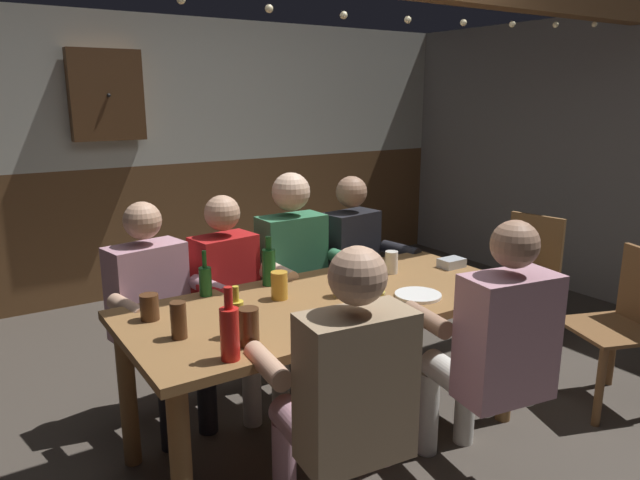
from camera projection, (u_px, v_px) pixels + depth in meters
ground_plane at (320, 430)px, 3.06m from camera, size 7.45×7.45×0.00m
back_wall_upper at (140, 91)px, 4.86m from camera, size 6.21×0.12×1.22m
back_wall_wainscot at (150, 229)px, 5.14m from camera, size 6.21×0.12×1.12m
dining_table at (330, 318)px, 2.83m from camera, size 1.94×0.86×0.76m
person_0 at (156, 306)px, 3.02m from camera, size 0.57×0.56×1.18m
person_1 at (234, 293)px, 3.24m from camera, size 0.52×0.56×1.17m
person_2 at (298, 269)px, 3.47m from camera, size 0.54×0.50×1.26m
person_3 at (361, 265)px, 3.70m from camera, size 0.52×0.56×1.21m
person_4 at (344, 393)px, 2.09m from camera, size 0.56×0.56×1.23m
person_5 at (493, 344)px, 2.50m from camera, size 0.57×0.57×1.22m
chair_empty_near_left at (525, 274)px, 4.13m from camera, size 0.51×0.51×0.88m
chair_empty_far_end at (625, 323)px, 3.23m from camera, size 0.56×0.56×0.88m
condiment_caddy at (452, 263)px, 3.30m from camera, size 0.14×0.10×0.05m
plate_0 at (418, 295)px, 2.83m from camera, size 0.22×0.22×0.01m
bottle_0 at (269, 266)px, 2.98m from camera, size 0.07×0.07×0.25m
bottle_1 at (230, 331)px, 2.13m from camera, size 0.07×0.07×0.28m
bottle_2 at (236, 317)px, 2.35m from camera, size 0.06×0.06×0.21m
bottle_3 at (205, 280)px, 2.83m from camera, size 0.06×0.06×0.23m
pint_glass_0 at (179, 320)px, 2.33m from camera, size 0.06×0.06×0.15m
pint_glass_1 at (342, 284)px, 2.82m from camera, size 0.08×0.08×0.12m
pint_glass_2 at (249, 327)px, 2.26m from camera, size 0.08×0.08×0.15m
pint_glass_3 at (364, 266)px, 3.10m from camera, size 0.07×0.07×0.13m
pint_glass_4 at (150, 307)px, 2.53m from camera, size 0.08×0.08×0.11m
pint_glass_5 at (378, 303)px, 2.58m from camera, size 0.06×0.06×0.11m
pint_glass_6 at (279, 285)px, 2.78m from camera, size 0.08×0.08×0.13m
pint_glass_7 at (391, 262)px, 3.19m from camera, size 0.07×0.07×0.12m
wall_dart_cabinet at (106, 95)px, 4.60m from camera, size 0.56×0.15×0.70m
string_lights at (308, 5)px, 2.63m from camera, size 4.38×0.04×0.11m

